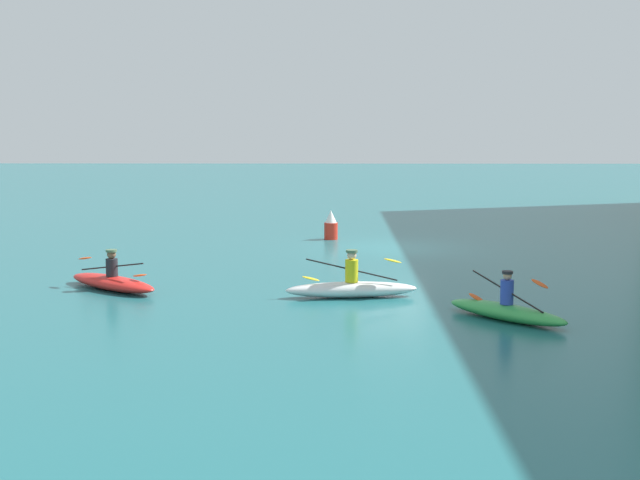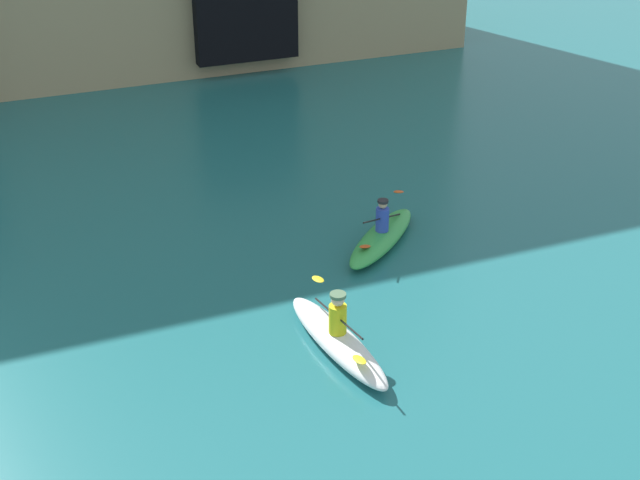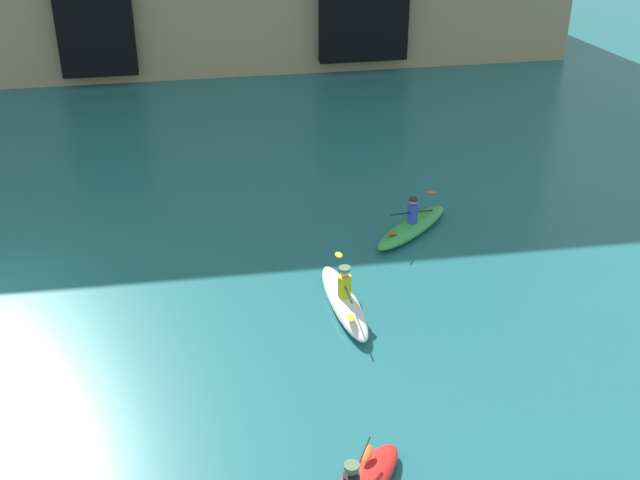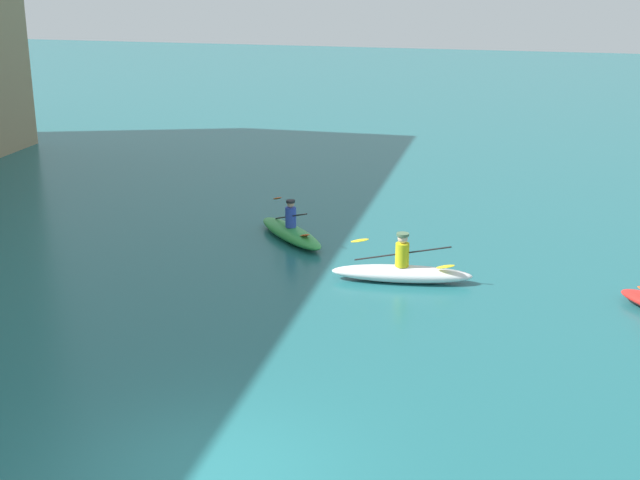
% 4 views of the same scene
% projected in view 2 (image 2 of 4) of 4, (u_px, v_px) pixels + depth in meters
% --- Properties ---
extents(kayak_green, '(2.75, 2.59, 1.08)m').
position_uv_depth(kayak_green, '(382.00, 236.00, 19.36)').
color(kayak_green, green).
rests_on(kayak_green, ground).
extents(kayak_white, '(1.00, 3.30, 1.18)m').
position_uv_depth(kayak_white, '(337.00, 339.00, 15.81)').
color(kayak_white, white).
rests_on(kayak_white, ground).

